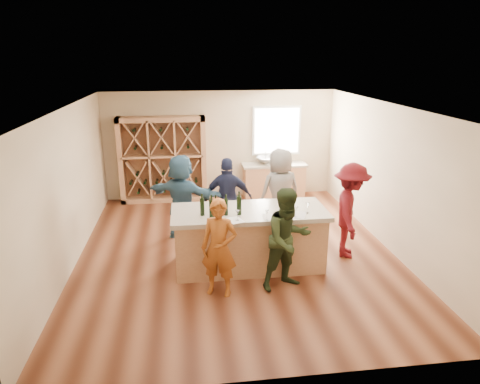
{
  "coord_description": "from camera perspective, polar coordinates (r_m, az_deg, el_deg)",
  "views": [
    {
      "loc": [
        -0.91,
        -7.57,
        3.69
      ],
      "look_at": [
        0.1,
        0.2,
        1.15
      ],
      "focal_mm": 32.0,
      "sensor_mm": 36.0,
      "label": 1
    }
  ],
  "objects": [
    {
      "name": "tasting_counter_base",
      "position": [
        7.72,
        1.22,
        -6.47
      ],
      "size": [
        2.6,
        1.0,
        1.0
      ],
      "primitive_type": "cube",
      "color": "tan",
      "rests_on": "floor"
    },
    {
      "name": "wine_bottle_a",
      "position": [
        7.24,
        -5.06,
        -1.99
      ],
      "size": [
        0.09,
        0.09,
        0.3
      ],
      "primitive_type": "cylinder",
      "rotation": [
        0.0,
        0.0,
        0.16
      ],
      "color": "black",
      "rests_on": "tasting_counter_top"
    },
    {
      "name": "tasting_menu_a",
      "position": [
        7.05,
        -0.64,
        -3.77
      ],
      "size": [
        0.31,
        0.36,
        0.0
      ],
      "primitive_type": "cube",
      "rotation": [
        0.0,
        0.0,
        0.33
      ],
      "color": "white",
      "rests_on": "tasting_counter_top"
    },
    {
      "name": "wall_right",
      "position": [
        8.85,
        19.5,
        1.9
      ],
      "size": [
        0.1,
        7.0,
        2.8
      ],
      "primitive_type": "cube",
      "color": "beige",
      "rests_on": "ground"
    },
    {
      "name": "person_server",
      "position": [
        8.24,
        14.48,
        -2.41
      ],
      "size": [
        0.89,
        1.28,
        1.81
      ],
      "primitive_type": "imported",
      "rotation": [
        0.0,
        0.0,
        1.24
      ],
      "color": "#590F14",
      "rests_on": "floor"
    },
    {
      "name": "wall_front",
      "position": [
        4.72,
        4.73,
        -11.17
      ],
      "size": [
        6.0,
        0.1,
        2.8
      ],
      "primitive_type": "cube",
      "color": "beige",
      "rests_on": "ground"
    },
    {
      "name": "ceiling",
      "position": [
        7.67,
        -0.56,
        11.67
      ],
      "size": [
        6.0,
        7.0,
        0.1
      ],
      "primitive_type": "cube",
      "color": "white",
      "rests_on": "ground"
    },
    {
      "name": "wine_rack",
      "position": [
        11.17,
        -10.25,
        4.26
      ],
      "size": [
        2.2,
        0.45,
        2.2
      ],
      "primitive_type": "cube",
      "color": "tan",
      "rests_on": "floor"
    },
    {
      "name": "wine_glass_a",
      "position": [
        7.01,
        -0.36,
        -3.19
      ],
      "size": [
        0.07,
        0.07,
        0.17
      ],
      "primitive_type": "cone",
      "rotation": [
        0.0,
        0.0,
        -0.09
      ],
      "color": "white",
      "rests_on": "tasting_counter_top"
    },
    {
      "name": "back_counter_base",
      "position": [
        11.49,
        4.51,
        1.42
      ],
      "size": [
        1.6,
        0.58,
        0.86
      ],
      "primitive_type": "cube",
      "color": "tan",
      "rests_on": "floor"
    },
    {
      "name": "wine_glass_e",
      "position": [
        7.42,
        8.98,
        -2.1
      ],
      "size": [
        0.09,
        0.09,
        0.19
      ],
      "primitive_type": "cone",
      "rotation": [
        0.0,
        0.0,
        -0.26
      ],
      "color": "white",
      "rests_on": "tasting_counter_top"
    },
    {
      "name": "person_near_left",
      "position": [
        6.75,
        -2.79,
        -7.47
      ],
      "size": [
        0.69,
        0.6,
        1.59
      ],
      "primitive_type": "imported",
      "rotation": [
        0.0,
        0.0,
        -0.35
      ],
      "color": "#994C19",
      "rests_on": "floor"
    },
    {
      "name": "sink",
      "position": [
        11.3,
        3.59,
        4.22
      ],
      "size": [
        0.54,
        0.54,
        0.19
      ],
      "primitive_type": "imported",
      "color": "silver",
      "rests_on": "back_counter_top"
    },
    {
      "name": "wine_glass_c",
      "position": [
        7.21,
        7.47,
        -2.64
      ],
      "size": [
        0.08,
        0.08,
        0.19
      ],
      "primitive_type": "cone",
      "rotation": [
        0.0,
        0.0,
        -0.15
      ],
      "color": "white",
      "rests_on": "tasting_counter_top"
    },
    {
      "name": "wine_bottle_e",
      "position": [
        7.24,
        -0.13,
        -1.77
      ],
      "size": [
        0.1,
        0.1,
        0.33
      ],
      "primitive_type": "cylinder",
      "rotation": [
        0.0,
        0.0,
        -0.24
      ],
      "color": "black",
      "rests_on": "tasting_counter_top"
    },
    {
      "name": "wine_glass_d",
      "position": [
        7.39,
        5.14,
        -2.09
      ],
      "size": [
        0.08,
        0.08,
        0.18
      ],
      "primitive_type": "cone",
      "rotation": [
        0.0,
        0.0,
        0.21
      ],
      "color": "white",
      "rests_on": "tasting_counter_top"
    },
    {
      "name": "window_frame",
      "position": [
        11.47,
        4.9,
        8.16
      ],
      "size": [
        1.3,
        0.06,
        1.3
      ],
      "primitive_type": "cube",
      "color": "white",
      "rests_on": "wall_back"
    },
    {
      "name": "tasting_menu_b",
      "position": [
        7.21,
        3.88,
        -3.31
      ],
      "size": [
        0.25,
        0.32,
        0.0
      ],
      "primitive_type": "cube",
      "rotation": [
        0.0,
        0.0,
        -0.11
      ],
      "color": "white",
      "rests_on": "tasting_counter_top"
    },
    {
      "name": "person_far_right",
      "position": [
        9.0,
        5.36,
        -0.01
      ],
      "size": [
        1.02,
        0.78,
        1.85
      ],
      "primitive_type": "imported",
      "rotation": [
        0.0,
        0.0,
        3.37
      ],
      "color": "slate",
      "rests_on": "floor"
    },
    {
      "name": "tasting_menu_c",
      "position": [
        7.35,
        7.8,
        -3.02
      ],
      "size": [
        0.36,
        0.41,
        0.0
      ],
      "primitive_type": "cube",
      "rotation": [
        0.0,
        0.0,
        -0.42
      ],
      "color": "white",
      "rests_on": "tasting_counter_top"
    },
    {
      "name": "wine_bottle_b",
      "position": [
        7.11,
        -3.82,
        -2.25
      ],
      "size": [
        0.08,
        0.08,
        0.32
      ],
      "primitive_type": "cylinder",
      "rotation": [
        0.0,
        0.0,
        0.07
      ],
      "color": "black",
      "rests_on": "tasting_counter_top"
    },
    {
      "name": "wall_left",
      "position": [
        8.2,
        -22.2,
        0.36
      ],
      "size": [
        0.1,
        7.0,
        2.8
      ],
      "primitive_type": "cube",
      "color": "beige",
      "rests_on": "ground"
    },
    {
      "name": "wine_glass_b",
      "position": [
        7.04,
        3.59,
        -3.13
      ],
      "size": [
        0.08,
        0.08,
        0.16
      ],
      "primitive_type": "cone",
      "rotation": [
        0.0,
        0.0,
        0.28
      ],
      "color": "white",
      "rests_on": "tasting_counter_top"
    },
    {
      "name": "floor",
      "position": [
        8.5,
        -0.5,
        -8.16
      ],
      "size": [
        6.0,
        7.0,
        0.1
      ],
      "primitive_type": "cube",
      "color": "brown",
      "rests_on": "ground"
    },
    {
      "name": "person_near_right",
      "position": [
        6.94,
        6.41,
        -6.3
      ],
      "size": [
        0.93,
        0.71,
        1.71
      ],
      "primitive_type": "imported",
      "rotation": [
        0.0,
        0.0,
        0.34
      ],
      "color": "#263319",
      "rests_on": "floor"
    },
    {
      "name": "faucet",
      "position": [
        11.46,
        3.43,
        4.71
      ],
      "size": [
        0.02,
        0.02,
        0.3
      ],
      "primitive_type": "cylinder",
      "color": "silver",
      "rests_on": "back_counter_top"
    },
    {
      "name": "wine_bottle_c",
      "position": [
        7.25,
        -3.25,
        -2.03
      ],
      "size": [
        0.08,
        0.08,
        0.27
      ],
      "primitive_type": "cylinder",
      "rotation": [
        0.0,
        0.0,
        0.28
      ],
      "color": "black",
      "rests_on": "tasting_counter_top"
    },
    {
      "name": "window_pane",
      "position": [
        11.44,
        4.93,
        8.13
      ],
      "size": [
        1.18,
        0.01,
        1.18
      ],
      "primitive_type": "cube",
      "color": "white",
      "rests_on": "wall_back"
    },
    {
      "name": "wall_back",
      "position": [
        11.39,
        -2.68,
        6.35
      ],
      "size": [
        6.0,
        0.1,
        2.8
      ],
      "primitive_type": "cube",
      "color": "beige",
      "rests_on": "ground"
    },
    {
      "name": "back_counter_top",
      "position": [
        11.37,
        4.57,
        3.65
      ],
      "size": [
        1.7,
        0.62,
        0.06
      ],
      "primitive_type": "cube",
      "color": "#A79C89",
      "rests_on": "back_counter_base"
    },
    {
      "name": "wine_bottle_d",
      "position": [
        7.23,
        -1.88,
        -2.02
      ],
      "size": [
        0.08,
        0.08,
        0.29
      ],
      "primitive_type": "cylinder",
      "rotation": [
        0.0,
        0.0,
        -0.21
      ],
      "color": "black",
      "rests_on": "tasting_counter_top"
    },
    {
      "name": "person_far_left",
      "position": [
        8.85,
        -7.76,
        -0.66
      ],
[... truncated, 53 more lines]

